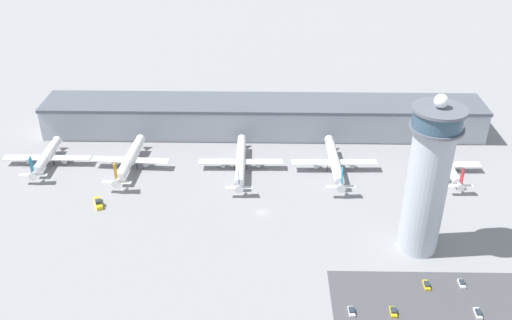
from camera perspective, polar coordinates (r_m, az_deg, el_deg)
name	(u,v)px	position (r m, az deg, el deg)	size (l,w,h in m)	color
ground_plane	(262,212)	(227.87, 0.55, -5.25)	(1000.00, 1000.00, 0.00)	gray
terminal_building	(263,117)	(284.28, 0.71, 4.29)	(216.26, 25.00, 17.10)	#A3A8B2
control_tower	(428,178)	(202.18, 16.79, -1.78)	(17.72, 17.72, 60.08)	#ADB2BC
parking_lot_surface	(435,314)	(193.21, 17.46, -14.51)	(64.00, 40.00, 0.01)	#424247
airplane_gate_alpha	(46,158)	(274.43, -20.26, 0.23)	(39.31, 33.96, 13.03)	white
airplane_gate_bravo	(129,160)	(260.60, -12.54, 0.01)	(34.57, 41.65, 13.95)	white
airplane_gate_charlie	(241,162)	(253.94, -1.55, -0.19)	(37.79, 46.04, 12.55)	white
airplane_gate_delta	(335,162)	(254.60, 7.87, -0.21)	(38.07, 44.04, 13.99)	white
airplane_gate_echo	(447,165)	(265.79, 18.57, -0.44)	(30.11, 38.55, 11.86)	white
service_truck_catering	(36,164)	(277.06, -21.18, -0.36)	(5.94, 5.37, 3.01)	black
service_truck_fuel	(443,181)	(258.89, 18.20, -1.97)	(8.00, 6.16, 3.03)	black
service_truck_baggage	(98,203)	(240.07, -15.50, -4.18)	(5.53, 8.61, 2.89)	black
car_yellow_taxi	(393,312)	(189.83, 13.56, -14.53)	(1.97, 4.50, 1.52)	black
car_black_suv	(478,313)	(197.10, 21.32, -14.08)	(1.89, 4.80, 1.46)	black
car_white_wagon	(462,283)	(206.19, 19.89, -11.53)	(1.78, 4.28, 1.41)	black
car_silver_sedan	(351,311)	(187.46, 9.52, -14.70)	(2.02, 4.35, 1.41)	black
car_navy_sedan	(426,285)	(201.97, 16.68, -11.88)	(1.90, 4.72, 1.42)	black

